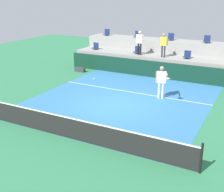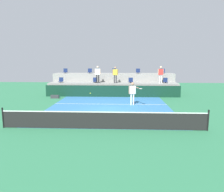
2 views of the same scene
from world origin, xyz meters
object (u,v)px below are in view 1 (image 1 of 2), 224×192
stadium_chair_lower_right (187,55)px  stadium_chair_upper_center (171,37)px  stadium_chair_upper_far_left (107,33)px  stadium_chair_lower_far_left (95,47)px  equipment_bag (80,70)px  stadium_chair_upper_right (207,40)px  tennis_player (162,79)px  spectator_in_white (164,43)px  spectator_leaning_on_rail (140,40)px  tennis_ball (94,79)px  stadium_chair_upper_left (137,35)px  stadium_chair_lower_left (137,51)px

stadium_chair_lower_right → stadium_chair_upper_center: stadium_chair_upper_center is taller
stadium_chair_lower_right → stadium_chair_upper_far_left: stadium_chair_upper_far_left is taller
stadium_chair_lower_far_left → equipment_bag: stadium_chair_lower_far_left is taller
stadium_chair_upper_right → tennis_player: size_ratio=0.29×
stadium_chair_lower_right → spectator_in_white: bearing=-166.1°
stadium_chair_upper_far_left → spectator_leaning_on_rail: 4.42m
equipment_bag → stadium_chair_lower_far_left: bearing=91.0°
stadium_chair_upper_right → spectator_in_white: size_ratio=0.32×
stadium_chair_upper_far_left → equipment_bag: (0.04, -4.11, -2.16)m
spectator_in_white → stadium_chair_lower_right: bearing=13.9°
stadium_chair_lower_far_left → stadium_chair_upper_far_left: (0.00, 1.80, 0.85)m
stadium_chair_upper_far_left → tennis_ball: 9.78m
tennis_player → equipment_bag: tennis_player is taller
stadium_chair_upper_left → stadium_chair_upper_center: bearing=0.0°
stadium_chair_lower_far_left → stadium_chair_lower_right: (7.15, 0.00, 0.00)m
stadium_chair_upper_center → stadium_chair_upper_right: size_ratio=1.00×
stadium_chair_lower_right → equipment_bag: bearing=-162.0°
stadium_chair_upper_center → spectator_in_white: 2.20m
stadium_chair_lower_left → stadium_chair_upper_center: size_ratio=1.00×
spectator_in_white → equipment_bag: 6.23m
spectator_in_white → equipment_bag: (-5.55, -1.92, -2.08)m
stadium_chair_lower_far_left → tennis_ball: size_ratio=7.65×
stadium_chair_lower_right → spectator_in_white: (-1.55, -0.38, 0.76)m
tennis_player → tennis_ball: 3.61m
stadium_chair_upper_center → tennis_ball: bearing=-98.5°
stadium_chair_upper_right → tennis_ball: stadium_chair_upper_right is taller
stadium_chair_lower_far_left → tennis_player: size_ratio=0.29×
stadium_chair_lower_far_left → equipment_bag: size_ratio=0.68×
tennis_player → stadium_chair_upper_far_left: bearing=135.9°
spectator_leaning_on_rail → tennis_ball: (0.23, -6.64, -1.07)m
stadium_chair_lower_far_left → tennis_player: bearing=-35.5°
stadium_chair_upper_far_left → spectator_in_white: bearing=-21.3°
stadium_chair_lower_right → equipment_bag: (-7.11, -2.31, -1.31)m
stadium_chair_lower_right → stadium_chair_upper_center: (-1.76, 1.80, 0.85)m
stadium_chair_lower_right → stadium_chair_upper_far_left: 7.42m
stadium_chair_upper_left → stadium_chair_upper_center: size_ratio=1.00×
stadium_chair_upper_right → stadium_chair_lower_far_left: bearing=-167.3°
stadium_chair_lower_right → tennis_ball: size_ratio=7.65×
stadium_chair_upper_left → stadium_chair_upper_center: 2.66m
tennis_ball → stadium_chair_upper_right: bearing=66.0°
stadium_chair_upper_center → tennis_ball: stadium_chair_upper_center is taller
stadium_chair_lower_far_left → tennis_ball: stadium_chair_lower_far_left is taller
stadium_chair_upper_right → equipment_bag: bearing=-152.7°
stadium_chair_lower_far_left → stadium_chair_lower_left: (3.53, 0.00, 0.00)m
stadium_chair_upper_center → spectator_leaning_on_rail: 2.68m
stadium_chair_upper_center → spectator_leaning_on_rail: size_ratio=0.31×
tennis_player → stadium_chair_upper_left: bearing=122.5°
tennis_player → tennis_ball: size_ratio=26.39×
stadium_chair_upper_right → spectator_in_white: 3.25m
stadium_chair_lower_far_left → stadium_chair_lower_right: size_ratio=1.00×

